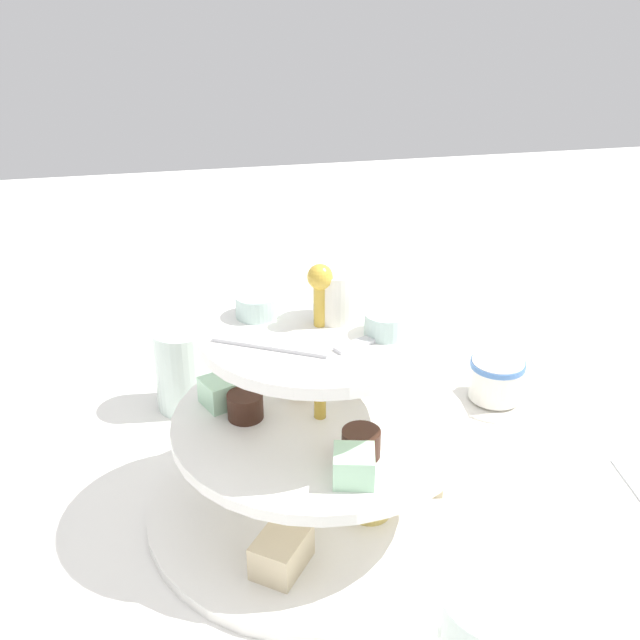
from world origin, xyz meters
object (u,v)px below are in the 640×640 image
tiered_serving_stand (321,440)px  water_glass_mid_back (183,369)px  water_glass_short_left (380,345)px  teacup_with_saucer (496,382)px

tiered_serving_stand → water_glass_mid_back: size_ratio=3.29×
water_glass_short_left → teacup_with_saucer: size_ratio=0.85×
teacup_with_saucer → tiered_serving_stand: bearing=-149.2°
tiered_serving_stand → water_glass_mid_back: bearing=119.2°
tiered_serving_stand → water_glass_short_left: size_ratio=3.95×
water_glass_mid_back → water_glass_short_left: bearing=5.9°
teacup_with_saucer → water_glass_mid_back: size_ratio=0.98×
tiered_serving_stand → water_glass_short_left: (0.12, 0.22, -0.03)m
teacup_with_saucer → water_glass_mid_back: bearing=169.4°
water_glass_short_left → water_glass_mid_back: 0.23m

